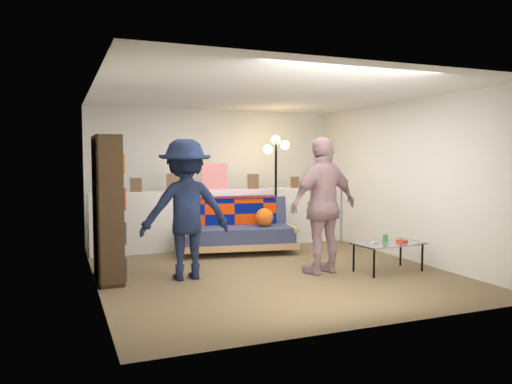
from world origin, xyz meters
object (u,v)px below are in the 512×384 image
Objects in this scene: coffee_table at (389,245)px; person_left at (186,209)px; futon_sofa at (237,230)px; floor_lamp at (276,168)px; bookshelf at (107,213)px; person_right at (324,205)px.

person_left reaches higher than coffee_table.
floor_lamp is (0.82, 0.31, 0.99)m from futon_sofa.
bookshelf is 1.02× the size of person_left.
bookshelf reaches higher than person_left.
coffee_table is 2.62m from floor_lamp.
floor_lamp reaches higher than person_right.
person_right is (2.71, -0.67, 0.06)m from bookshelf.
floor_lamp is at bearing 105.10° from coffee_table.
floor_lamp is 2.68m from person_left.
person_right is at bearing -96.56° from floor_lamp.
futon_sofa is 2.01× the size of coffee_table.
floor_lamp is at bearing 20.42° from futon_sofa.
coffee_table is at bearing 152.14° from person_right.
bookshelf is at bearing -152.32° from futon_sofa.
futon_sofa is at bearing -84.23° from person_right.
bookshelf is 0.94× the size of floor_lamp.
futon_sofa is 1.91m from person_left.
futon_sofa is at bearing 27.68° from bookshelf.
bookshelf reaches higher than coffee_table.
person_left is at bearing -16.68° from bookshelf.
floor_lamp reaches higher than bookshelf.
coffee_table is 0.51× the size of floor_lamp.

